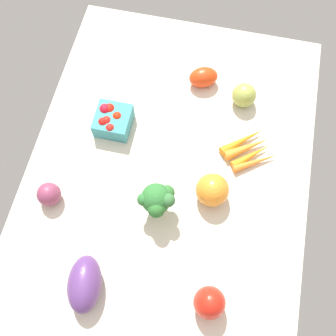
{
  "coord_description": "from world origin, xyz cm",
  "views": [
    {
      "loc": [
        -38.46,
        -8.29,
        100.56
      ],
      "look_at": [
        0.0,
        0.0,
        4.0
      ],
      "focal_mm": 41.71,
      "sensor_mm": 36.0,
      "label": 1
    }
  ],
  "objects": [
    {
      "name": "roma_tomato",
      "position": [
        29.91,
        -4.17,
        4.92
      ],
      "size": [
        8.55,
        10.01,
        5.85
      ],
      "primitive_type": "ellipsoid",
      "rotation": [
        0.0,
        0.0,
        5.09
      ],
      "color": "red",
      "rests_on": "tablecloth"
    },
    {
      "name": "berry_basket",
      "position": [
        10.42,
        18.12,
        5.18
      ],
      "size": [
        9.62,
        9.62,
        6.63
      ],
      "color": "teal",
      "rests_on": "tablecloth"
    },
    {
      "name": "bell_pepper_red",
      "position": [
        -31.51,
        -16.46,
        6.69
      ],
      "size": [
        10.4,
        10.4,
        9.39
      ],
      "primitive_type": "ellipsoid",
      "rotation": [
        0.0,
        0.0,
        2.43
      ],
      "color": "red",
      "rests_on": "tablecloth"
    },
    {
      "name": "heirloom_tomato_orange",
      "position": [
        -4.48,
        -12.54,
        6.31
      ],
      "size": [
        8.62,
        8.62,
        8.62
      ],
      "primitive_type": "sphere",
      "color": "orange",
      "rests_on": "tablecloth"
    },
    {
      "name": "carrot_bunch",
      "position": [
        10.22,
        -20.43,
        3.31
      ],
      "size": [
        15.67,
        16.81,
        2.91
      ],
      "color": "orange",
      "rests_on": "tablecloth"
    },
    {
      "name": "heirloom_tomato_green",
      "position": [
        25.94,
        -16.63,
        5.46
      ],
      "size": [
        6.92,
        6.92,
        6.92
      ],
      "primitive_type": "sphere",
      "color": "#99A448",
      "rests_on": "tablecloth"
    },
    {
      "name": "red_onion_center",
      "position": [
        -14.05,
        28.36,
        5.1
      ],
      "size": [
        6.21,
        6.21,
        6.21
      ],
      "primitive_type": "sphere",
      "color": "#833652",
      "rests_on": "tablecloth"
    },
    {
      "name": "tablecloth",
      "position": [
        0.0,
        0.0,
        1.0
      ],
      "size": [
        104.0,
        76.0,
        2.0
      ],
      "primitive_type": "cube",
      "color": "beige",
      "rests_on": "ground"
    },
    {
      "name": "eggplant",
      "position": [
        -33.54,
        12.76,
        5.95
      ],
      "size": [
        14.5,
        10.15,
        7.9
      ],
      "primitive_type": "ellipsoid",
      "rotation": [
        0.0,
        0.0,
        0.18
      ],
      "color": "#583470",
      "rests_on": "tablecloth"
    },
    {
      "name": "broccoli_head",
      "position": [
        -10.83,
        0.34,
        9.06
      ],
      "size": [
        8.88,
        9.27,
        11.0
      ],
      "color": "#A9CF8A",
      "rests_on": "tablecloth"
    }
  ]
}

